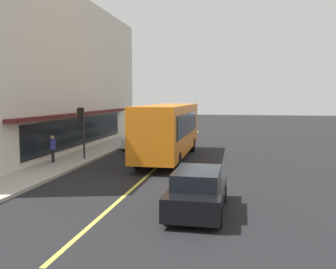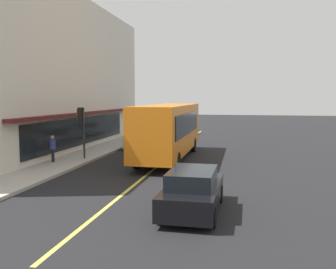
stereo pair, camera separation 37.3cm
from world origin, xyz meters
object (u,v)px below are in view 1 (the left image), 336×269
object	(u,v)px
bus	(169,129)
car_silver	(158,131)
car_white	(140,139)
car_black	(198,191)
pedestrian_waiting	(53,147)
traffic_light	(81,121)

from	to	relation	value
bus	car_silver	size ratio (longest dim) A/B	2.55
car_white	car_black	bearing A→B (deg)	-158.26
pedestrian_waiting	bus	bearing A→B (deg)	-62.46
car_black	bus	bearing A→B (deg)	15.40
bus	traffic_light	xyz separation A→B (m)	(-1.70, 5.26, 0.55)
traffic_light	car_black	world-z (taller)	traffic_light
traffic_light	car_silver	bearing A→B (deg)	-9.34
traffic_light	bus	bearing A→B (deg)	-72.13
car_white	pedestrian_waiting	xyz separation A→B (m)	(-8.02, 3.17, 0.36)
traffic_light	car_black	size ratio (longest dim) A/B	0.74
traffic_light	car_silver	size ratio (longest dim) A/B	0.73
bus	car_white	distance (m)	5.82
car_white	pedestrian_waiting	size ratio (longest dim) A/B	2.73
car_black	pedestrian_waiting	size ratio (longest dim) A/B	2.72
bus	pedestrian_waiting	xyz separation A→B (m)	(-3.32, 6.37, -0.89)
car_white	traffic_light	bearing A→B (deg)	162.16
car_black	car_silver	size ratio (longest dim) A/B	0.99
bus	car_silver	xyz separation A→B (m)	(11.16, 3.14, -1.24)
pedestrian_waiting	car_black	bearing A→B (deg)	-128.57
pedestrian_waiting	car_silver	bearing A→B (deg)	-12.57
car_silver	pedestrian_waiting	xyz separation A→B (m)	(-14.48, 3.23, 0.36)
car_silver	car_white	bearing A→B (deg)	179.50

